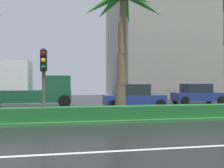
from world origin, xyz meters
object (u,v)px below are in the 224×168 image
at_px(palm_tree_centre, 122,14).
at_px(traffic_signal_median_right, 44,71).
at_px(car_in_traffic_second, 197,94).
at_px(car_in_traffic_leading, 133,97).
at_px(box_truck_following, 28,86).

bearing_deg(palm_tree_centre, traffic_signal_median_right, -164.68).
xyz_separation_m(palm_tree_centre, car_in_traffic_second, (8.24, 6.95, -4.61)).
distance_m(traffic_signal_median_right, car_in_traffic_second, 14.58).
bearing_deg(car_in_traffic_leading, palm_tree_centre, -112.48).
bearing_deg(car_in_traffic_leading, box_truck_following, 160.47).
distance_m(traffic_signal_median_right, box_truck_following, 8.35).
bearing_deg(car_in_traffic_second, car_in_traffic_leading, -157.73).
relative_size(traffic_signal_median_right, car_in_traffic_second, 0.75).
distance_m(palm_tree_centre, traffic_signal_median_right, 5.02).
relative_size(palm_tree_centre, car_in_traffic_second, 1.61).
relative_size(box_truck_following, car_in_traffic_leading, 1.49).
xyz_separation_m(palm_tree_centre, box_truck_following, (-5.84, 7.01, -3.89)).
xyz_separation_m(palm_tree_centre, car_in_traffic_leading, (1.78, 4.31, -4.61)).
bearing_deg(traffic_signal_median_right, car_in_traffic_leading, 43.61).
xyz_separation_m(traffic_signal_median_right, box_truck_following, (-1.99, 8.07, -0.83)).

